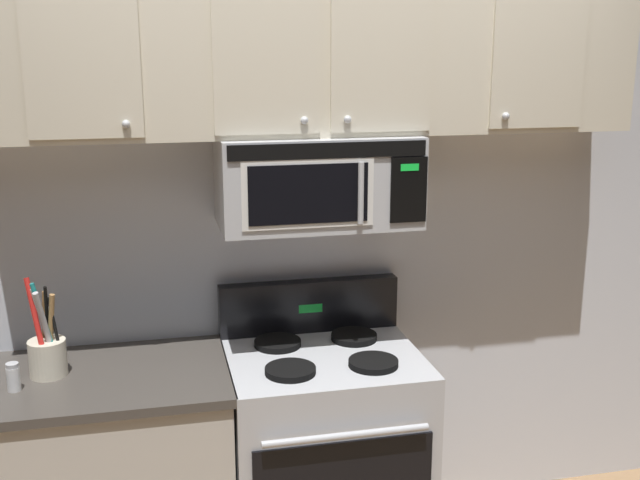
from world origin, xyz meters
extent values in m
cube|color=silver|center=(0.00, 0.79, 1.35)|extent=(5.20, 0.10, 2.70)
cube|color=#B7BABF|center=(0.00, 0.42, 0.45)|extent=(0.76, 0.64, 0.90)
cylinder|color=#B7BABF|center=(0.00, 0.06, 0.74)|extent=(0.61, 0.03, 0.03)
cube|color=black|center=(0.00, 0.70, 1.01)|extent=(0.76, 0.07, 0.22)
cube|color=#19D83F|center=(0.00, 0.67, 1.01)|extent=(0.10, 0.00, 0.04)
cylinder|color=black|center=(-0.16, 0.28, 0.91)|extent=(0.19, 0.19, 0.02)
cylinder|color=black|center=(0.16, 0.28, 0.91)|extent=(0.19, 0.19, 0.02)
cylinder|color=black|center=(-0.16, 0.56, 0.91)|extent=(0.19, 0.19, 0.02)
cylinder|color=black|center=(0.16, 0.56, 0.91)|extent=(0.19, 0.19, 0.02)
cube|color=#B7BABF|center=(0.00, 0.54, 1.57)|extent=(0.76, 0.39, 0.35)
cube|color=black|center=(0.00, 0.35, 1.72)|extent=(0.73, 0.01, 0.06)
cube|color=white|center=(-0.07, 0.35, 1.56)|extent=(0.49, 0.01, 0.25)
cube|color=black|center=(-0.08, 0.34, 1.56)|extent=(0.44, 0.01, 0.22)
cube|color=black|center=(0.30, 0.35, 1.56)|extent=(0.14, 0.01, 0.25)
cube|color=#19D83F|center=(0.30, 0.34, 1.65)|extent=(0.07, 0.00, 0.03)
cylinder|color=#B7BABF|center=(0.11, 0.32, 1.56)|extent=(0.02, 0.02, 0.23)
cube|color=beige|center=(0.00, 0.57, 2.02)|extent=(2.50, 0.33, 0.55)
cube|color=beige|center=(-0.83, 0.40, 2.02)|extent=(0.38, 0.01, 0.51)
sphere|color=#B7BABF|center=(-0.70, 0.39, 1.82)|extent=(0.03, 0.03, 0.03)
cube|color=beige|center=(-0.21, 0.40, 2.02)|extent=(0.38, 0.01, 0.51)
sphere|color=#B7BABF|center=(-0.08, 0.39, 1.82)|extent=(0.03, 0.03, 0.03)
cube|color=beige|center=(0.21, 0.40, 2.02)|extent=(0.38, 0.01, 0.51)
sphere|color=#B7BABF|center=(0.08, 0.39, 1.82)|extent=(0.03, 0.03, 0.03)
cube|color=beige|center=(0.83, 0.40, 2.02)|extent=(0.38, 0.01, 0.51)
sphere|color=#B7BABF|center=(0.70, 0.39, 1.82)|extent=(0.03, 0.03, 0.03)
cube|color=#423D38|center=(-0.84, 0.43, 0.88)|extent=(0.93, 0.65, 0.03)
cylinder|color=beige|center=(-1.03, 0.46, 0.97)|extent=(0.14, 0.14, 0.14)
cylinder|color=black|center=(-1.00, 0.45, 1.09)|extent=(0.04, 0.02, 0.23)
cylinder|color=red|center=(-1.06, 0.45, 1.12)|extent=(0.07, 0.09, 0.30)
cylinder|color=#BCBCC1|center=(-1.03, 0.43, 1.11)|extent=(0.05, 0.09, 0.27)
cylinder|color=teal|center=(-1.03, 0.45, 1.12)|extent=(0.08, 0.02, 0.29)
cylinder|color=olive|center=(-1.04, 0.49, 1.10)|extent=(0.04, 0.04, 0.25)
cylinder|color=black|center=(-1.02, 0.47, 1.11)|extent=(0.02, 0.06, 0.27)
cylinder|color=#A87A47|center=(-1.01, 0.46, 1.09)|extent=(0.05, 0.04, 0.24)
cylinder|color=silver|center=(-1.04, 0.46, 1.11)|extent=(0.06, 0.04, 0.27)
cylinder|color=white|center=(-1.13, 0.35, 0.94)|extent=(0.05, 0.05, 0.09)
cylinder|color=#B7BABF|center=(-1.13, 0.35, 0.99)|extent=(0.04, 0.04, 0.02)
camera|label=1|loc=(-0.64, -2.34, 2.08)|focal=43.52mm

